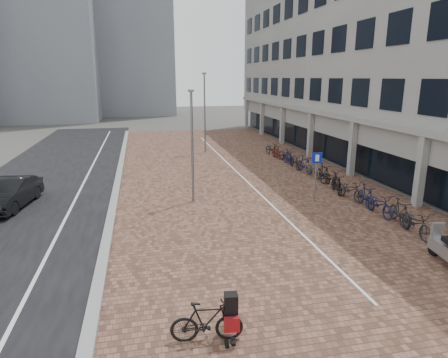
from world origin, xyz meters
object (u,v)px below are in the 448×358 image
Objects in this scene: scooter_back at (447,247)px; parking_sign at (316,169)px; car_dark at (11,193)px; hero_bike at (207,321)px.

parking_sign is (-1.36, 6.85, 1.04)m from scooter_back.
car_dark is 14.26m from parking_sign.
car_dark is 2.37× the size of hero_bike.
scooter_back reaches higher than hero_bike.
car_dark reaches higher than hero_bike.
parking_sign reaches higher than car_dark.
car_dark reaches higher than scooter_back.
car_dark is at bearing 167.98° from parking_sign.
hero_bike is at bearing -48.21° from car_dark.
hero_bike is 0.95× the size of scooter_back.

